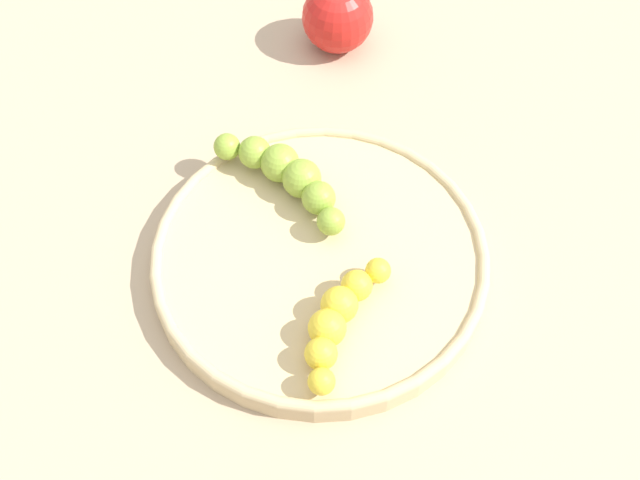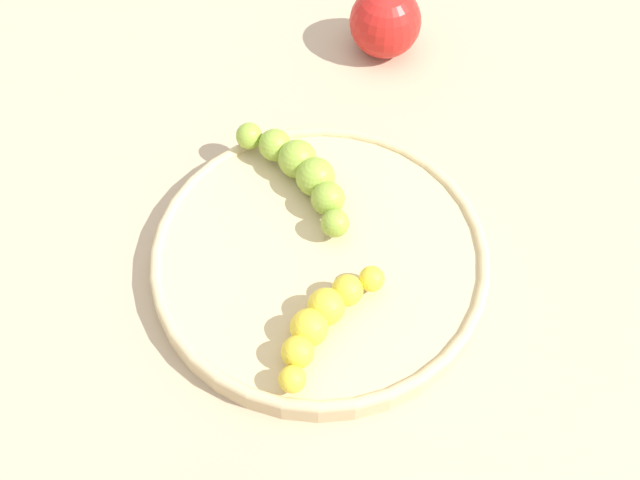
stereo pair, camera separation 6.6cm
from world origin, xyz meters
TOP-DOWN VIEW (x-y plane):
  - ground_plane at (0.00, 0.00)m, footprint 2.40×2.40m
  - fruit_bowl at (0.00, 0.00)m, footprint 0.28×0.28m
  - banana_green at (-0.05, 0.05)m, footprint 0.14×0.07m
  - banana_yellow at (0.04, -0.06)m, footprint 0.04×0.13m
  - apple_red at (-0.10, 0.26)m, footprint 0.07×0.07m

SIDE VIEW (x-z plane):
  - ground_plane at x=0.00m, z-range 0.00..0.00m
  - fruit_bowl at x=0.00m, z-range 0.00..0.02m
  - banana_yellow at x=0.04m, z-range 0.02..0.05m
  - apple_red at x=-0.10m, z-range 0.00..0.07m
  - banana_green at x=-0.05m, z-range 0.02..0.05m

